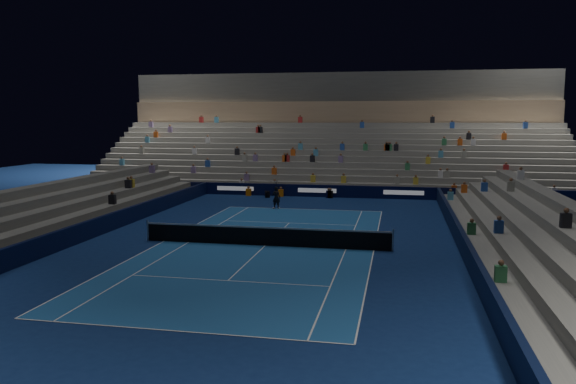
% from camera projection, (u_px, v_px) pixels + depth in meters
% --- Properties ---
extents(ground, '(90.00, 90.00, 0.00)m').
position_uv_depth(ground, '(265.00, 246.00, 28.81)').
color(ground, '#0D2152').
rests_on(ground, ground).
extents(court_surface, '(10.97, 23.77, 0.01)m').
position_uv_depth(court_surface, '(265.00, 246.00, 28.81)').
color(court_surface, '#1A5193').
rests_on(court_surface, ground).
extents(sponsor_barrier_far, '(44.00, 0.25, 1.00)m').
position_uv_depth(sponsor_barrier_far, '(317.00, 191.00, 46.74)').
color(sponsor_barrier_far, black).
rests_on(sponsor_barrier_far, ground).
extents(sponsor_barrier_east, '(0.25, 37.00, 1.00)m').
position_uv_depth(sponsor_barrier_east, '(463.00, 244.00, 26.88)').
color(sponsor_barrier_east, black).
rests_on(sponsor_barrier_east, ground).
extents(sponsor_barrier_west, '(0.25, 37.00, 1.00)m').
position_uv_depth(sponsor_barrier_west, '(91.00, 229.00, 30.61)').
color(sponsor_barrier_west, black).
rests_on(sponsor_barrier_west, ground).
extents(grandstand_main, '(44.00, 15.20, 11.20)m').
position_uv_depth(grandstand_main, '(331.00, 150.00, 55.51)').
color(grandstand_main, slate).
rests_on(grandstand_main, ground).
extents(grandstand_east, '(5.00, 37.00, 2.50)m').
position_uv_depth(grandstand_east, '(542.00, 239.00, 26.16)').
color(grandstand_east, slate).
rests_on(grandstand_east, ground).
extents(grandstand_west, '(5.00, 37.00, 2.50)m').
position_uv_depth(grandstand_west, '(33.00, 219.00, 31.22)').
color(grandstand_west, '#61625D').
rests_on(grandstand_west, ground).
extents(tennis_net, '(12.90, 0.10, 1.10)m').
position_uv_depth(tennis_net, '(265.00, 236.00, 28.74)').
color(tennis_net, '#B2B2B7').
rests_on(tennis_net, ground).
extents(tennis_player, '(0.63, 0.45, 1.62)m').
position_uv_depth(tennis_player, '(276.00, 198.00, 40.50)').
color(tennis_player, black).
rests_on(tennis_player, ground).
extents(broadcast_camera, '(0.51, 0.89, 0.52)m').
position_uv_depth(broadcast_camera, '(267.00, 194.00, 46.40)').
color(broadcast_camera, black).
rests_on(broadcast_camera, ground).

